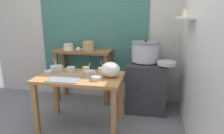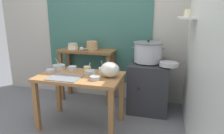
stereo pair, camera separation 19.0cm
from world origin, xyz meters
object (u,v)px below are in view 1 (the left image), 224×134
(prep_bowl_0, at_px, (103,70))
(wide_pan, at_px, (167,63))
(prep_bowl_5, at_px, (86,69))
(serving_tray, at_px, (65,79))
(prep_bowl_2, at_px, (71,69))
(ladle, at_px, (79,49))
(bowl_stack_enamel, at_px, (68,47))
(prep_bowl_7, at_px, (113,71))
(prep_table, at_px, (80,84))
(back_shelf_table, at_px, (83,63))
(stove_block, at_px, (146,86))
(prep_bowl_6, at_px, (90,73))
(plastic_bag, at_px, (111,70))
(clay_pot, at_px, (89,46))
(steamer_pot, at_px, (145,52))
(prep_bowl_3, at_px, (96,78))
(prep_bowl_4, at_px, (57,68))
(prep_bowl_1, at_px, (49,72))

(prep_bowl_0, bearing_deg, wide_pan, 20.53)
(prep_bowl_5, bearing_deg, serving_tray, -109.80)
(serving_tray, relative_size, prep_bowl_2, 3.31)
(ladle, bearing_deg, prep_bowl_2, -81.73)
(bowl_stack_enamel, relative_size, prep_bowl_2, 1.44)
(wide_pan, distance_m, prep_bowl_7, 0.80)
(prep_table, height_order, ladle, ladle)
(back_shelf_table, relative_size, bowl_stack_enamel, 5.51)
(stove_block, relative_size, prep_bowl_5, 7.78)
(back_shelf_table, bearing_deg, prep_table, -73.95)
(prep_bowl_0, distance_m, prep_bowl_6, 0.21)
(prep_bowl_5, height_order, prep_bowl_7, prep_bowl_7)
(plastic_bag, relative_size, prep_bowl_5, 2.43)
(wide_pan, distance_m, prep_bowl_5, 1.16)
(plastic_bag, height_order, prep_bowl_2, plastic_bag)
(clay_pot, xyz_separation_m, wide_pan, (1.26, -0.29, -0.17))
(prep_table, relative_size, prep_bowl_0, 6.73)
(steamer_pot, distance_m, prep_bowl_7, 0.69)
(ladle, xyz_separation_m, prep_bowl_6, (0.38, -0.67, -0.18))
(stove_block, xyz_separation_m, wide_pan, (0.28, -0.16, 0.42))
(back_shelf_table, distance_m, prep_bowl_0, 0.79)
(prep_bowl_3, xyz_separation_m, prep_bowl_5, (-0.25, 0.36, 0.01))
(prep_bowl_2, bearing_deg, wide_pan, 16.78)
(clay_pot, distance_m, ladle, 0.18)
(prep_bowl_5, bearing_deg, bowl_stack_enamel, 129.78)
(steamer_pot, bearing_deg, stove_block, -26.62)
(back_shelf_table, height_order, prep_bowl_3, back_shelf_table)
(clay_pot, height_order, plastic_bag, clay_pot)
(plastic_bag, distance_m, prep_bowl_7, 0.20)
(ladle, height_order, wide_pan, ladle)
(prep_table, height_order, prep_bowl_4, prep_bowl_4)
(steamer_pot, bearing_deg, prep_bowl_6, -135.76)
(wide_pan, relative_size, prep_bowl_5, 2.68)
(bowl_stack_enamel, bearing_deg, prep_bowl_2, -65.51)
(clay_pot, distance_m, prep_bowl_0, 0.76)
(clay_pot, xyz_separation_m, prep_bowl_1, (-0.30, -0.84, -0.23))
(prep_bowl_1, bearing_deg, wide_pan, 19.41)
(stove_block, bearing_deg, prep_bowl_4, -156.75)
(prep_bowl_5, bearing_deg, back_shelf_table, 112.24)
(prep_table, distance_m, plastic_bag, 0.45)
(back_shelf_table, height_order, prep_bowl_5, back_shelf_table)
(prep_table, relative_size, back_shelf_table, 1.15)
(prep_bowl_1, bearing_deg, prep_table, -1.15)
(prep_bowl_5, bearing_deg, stove_block, 30.21)
(prep_bowl_5, xyz_separation_m, prep_bowl_7, (0.39, -0.02, -0.00))
(prep_bowl_1, bearing_deg, back_shelf_table, 76.86)
(prep_table, bearing_deg, prep_bowl_6, 32.31)
(prep_bowl_5, relative_size, prep_bowl_7, 0.70)
(prep_bowl_5, relative_size, prep_bowl_6, 0.66)
(prep_bowl_0, relative_size, prep_bowl_6, 1.07)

